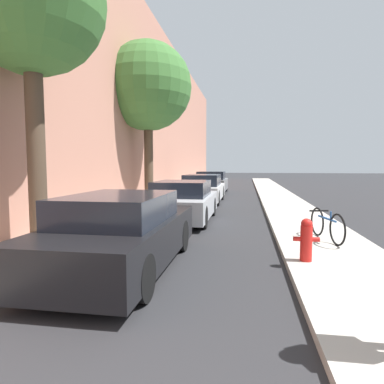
% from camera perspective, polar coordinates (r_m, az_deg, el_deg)
% --- Properties ---
extents(ground_plane, '(120.00, 120.00, 0.00)m').
position_cam_1_polar(ground_plane, '(15.69, 5.01, -1.82)').
color(ground_plane, '#28282B').
extents(sidewalk_left, '(2.00, 52.00, 0.12)m').
position_cam_1_polar(sidewalk_left, '(16.17, -5.29, -1.42)').
color(sidewalk_left, '#ADA89E').
rests_on(sidewalk_left, ground).
extents(sidewalk_right, '(2.00, 52.00, 0.12)m').
position_cam_1_polar(sidewalk_right, '(15.73, 15.61, -1.74)').
color(sidewalk_right, '#ADA89E').
rests_on(sidewalk_right, ground).
extents(building_facade_left, '(0.70, 52.00, 9.90)m').
position_cam_1_polar(building_facade_left, '(16.77, -10.05, 15.53)').
color(building_facade_left, tan).
rests_on(building_facade_left, ground).
extents(parked_car_black, '(1.72, 4.18, 1.30)m').
position_cam_1_polar(parked_car_black, '(5.76, -12.03, -6.97)').
color(parked_car_black, black).
rests_on(parked_car_black, ground).
extents(parked_car_silver, '(1.81, 3.93, 1.28)m').
position_cam_1_polar(parked_car_silver, '(10.43, -1.58, -1.70)').
color(parked_car_silver, black).
rests_on(parked_car_silver, ground).
extents(parked_car_white, '(1.79, 4.28, 1.33)m').
position_cam_1_polar(parked_car_white, '(15.63, 1.87, 0.53)').
color(parked_car_white, black).
rests_on(parked_car_white, ground).
extents(parked_car_grey, '(1.86, 4.09, 1.37)m').
position_cam_1_polar(parked_car_grey, '(21.09, 3.43, 1.64)').
color(parked_car_grey, black).
rests_on(parked_car_grey, ground).
extents(street_tree_near, '(2.98, 2.98, 6.45)m').
position_cam_1_polar(street_tree_near, '(8.18, -26.26, 27.60)').
color(street_tree_near, '#4C3A2B').
rests_on(street_tree_near, sidewalk_left).
extents(street_tree_far, '(3.84, 3.84, 7.01)m').
position_cam_1_polar(street_tree_far, '(15.16, -7.68, 17.61)').
color(street_tree_far, '#4C3A2B').
rests_on(street_tree_far, sidewalk_left).
extents(fire_hydrant, '(0.44, 0.20, 0.75)m').
position_cam_1_polar(fire_hydrant, '(6.07, 19.24, -7.74)').
color(fire_hydrant, red).
rests_on(fire_hydrant, sidewalk_right).
extents(bicycle, '(0.50, 1.61, 0.67)m').
position_cam_1_polar(bicycle, '(7.86, 22.34, -5.30)').
color(bicycle, black).
rests_on(bicycle, sidewalk_right).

